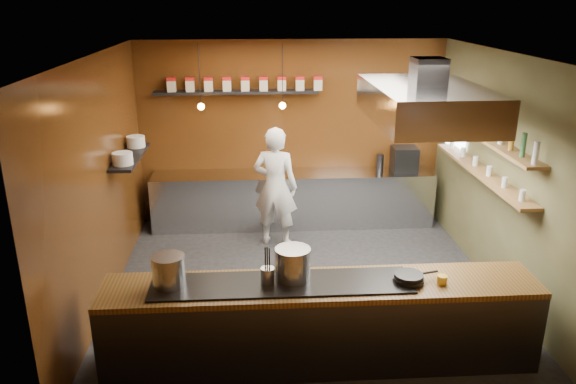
{
  "coord_description": "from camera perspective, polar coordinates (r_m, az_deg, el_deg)",
  "views": [
    {
      "loc": [
        -0.66,
        -6.56,
        3.64
      ],
      "look_at": [
        -0.2,
        0.4,
        1.2
      ],
      "focal_mm": 35.0,
      "sensor_mm": 36.0,
      "label": 1
    }
  ],
  "objects": [
    {
      "name": "tin_shelf",
      "position": [
        9.04,
        -5.31,
        10.06
      ],
      "size": [
        2.6,
        0.26,
        0.04
      ],
      "primitive_type": "cube",
      "color": "black",
      "rests_on": "back_wall"
    },
    {
      "name": "extractor_hood",
      "position": [
        6.57,
        13.85,
        8.81
      ],
      "size": [
        1.2,
        2.0,
        0.72
      ],
      "color": "#38383D",
      "rests_on": "ceiling"
    },
    {
      "name": "espresso_machine",
      "position": [
        9.45,
        11.74,
        3.31
      ],
      "size": [
        0.41,
        0.39,
        0.4
      ],
      "primitive_type": "cube",
      "rotation": [
        0.0,
        0.0,
        -0.02
      ],
      "color": "black",
      "rests_on": "prep_counter"
    },
    {
      "name": "prep_counter",
      "position": [
        9.32,
        0.53,
        -0.71
      ],
      "size": [
        4.6,
        0.65,
        0.9
      ],
      "primitive_type": "cube",
      "color": "silver",
      "rests_on": "floor"
    },
    {
      "name": "pass_counter",
      "position": [
        5.93,
        3.29,
        -13.11
      ],
      "size": [
        4.4,
        0.72,
        0.94
      ],
      "color": "#38383D",
      "rests_on": "floor"
    },
    {
      "name": "storage_tins",
      "position": [
        9.02,
        -4.37,
        10.91
      ],
      "size": [
        2.43,
        0.13,
        0.22
      ],
      "color": "#BEB59D",
      "rests_on": "tin_shelf"
    },
    {
      "name": "stockpot_large",
      "position": [
        5.66,
        -12.01,
        -7.84
      ],
      "size": [
        0.39,
        0.39,
        0.32
      ],
      "primitive_type": "cylinder",
      "rotation": [
        0.0,
        0.0,
        -0.22
      ],
      "color": "#B4B7BC",
      "rests_on": "pass_counter"
    },
    {
      "name": "plate_stacks",
      "position": [
        8.0,
        -15.79,
        4.16
      ],
      "size": [
        0.26,
        1.16,
        0.16
      ],
      "color": "silver",
      "rests_on": "plate_shelf"
    },
    {
      "name": "bottle_shelf_upper",
      "position": [
        7.69,
        19.42,
        5.27
      ],
      "size": [
        0.26,
        2.8,
        0.04
      ],
      "primitive_type": "cube",
      "color": "olive",
      "rests_on": "right_wall"
    },
    {
      "name": "chef",
      "position": [
        8.45,
        -1.28,
        0.53
      ],
      "size": [
        0.77,
        0.62,
        1.84
      ],
      "primitive_type": "imported",
      "rotation": [
        0.0,
        0.0,
        2.85
      ],
      "color": "silver",
      "rests_on": "floor"
    },
    {
      "name": "butter_jar",
      "position": [
        5.86,
        15.39,
        -8.6
      ],
      "size": [
        0.13,
        0.13,
        0.09
      ],
      "primitive_type": "cylinder",
      "rotation": [
        0.0,
        0.0,
        0.35
      ],
      "color": "gold",
      "rests_on": "pass_counter"
    },
    {
      "name": "frying_pan",
      "position": [
        5.8,
        12.19,
        -8.48
      ],
      "size": [
        0.48,
        0.31,
        0.08
      ],
      "color": "black",
      "rests_on": "pass_counter"
    },
    {
      "name": "pendant_right",
      "position": [
        8.41,
        -0.56,
        9.11
      ],
      "size": [
        0.1,
        0.1,
        0.95
      ],
      "color": "black",
      "rests_on": "ceiling"
    },
    {
      "name": "utensil_crock",
      "position": [
        5.6,
        -2.09,
        -8.53
      ],
      "size": [
        0.15,
        0.15,
        0.18
      ],
      "primitive_type": "cylinder",
      "rotation": [
        0.0,
        0.0,
        -0.11
      ],
      "color": "silver",
      "rests_on": "pass_counter"
    },
    {
      "name": "wine_glasses",
      "position": [
        7.78,
        19.11,
        2.53
      ],
      "size": [
        0.07,
        2.37,
        0.13
      ],
      "color": "silver",
      "rests_on": "bottle_shelf_lower"
    },
    {
      "name": "floor",
      "position": [
        7.53,
        1.77,
        -9.6
      ],
      "size": [
        5.0,
        5.0,
        0.0
      ],
      "primitive_type": "plane",
      "color": "black",
      "rests_on": "ground"
    },
    {
      "name": "plate_shelf",
      "position": [
        8.02,
        -15.73,
        3.47
      ],
      "size": [
        0.3,
        1.4,
        0.04
      ],
      "primitive_type": "cube",
      "color": "black",
      "rests_on": "left_wall"
    },
    {
      "name": "pendant_left",
      "position": [
        8.43,
        -8.84,
        8.91
      ],
      "size": [
        0.1,
        0.1,
        0.95
      ],
      "color": "black",
      "rests_on": "ceiling"
    },
    {
      "name": "bottles",
      "position": [
        7.66,
        19.54,
        6.29
      ],
      "size": [
        0.06,
        2.66,
        0.24
      ],
      "color": "silver",
      "rests_on": "bottle_shelf_upper"
    },
    {
      "name": "ceiling",
      "position": [
        6.63,
        2.05,
        13.76
      ],
      "size": [
        5.0,
        5.0,
        0.0
      ],
      "primitive_type": "plane",
      "rotation": [
        3.14,
        0.0,
        0.0
      ],
      "color": "silver",
      "rests_on": "back_wall"
    },
    {
      "name": "right_wall",
      "position": [
        7.59,
        21.04,
        1.62
      ],
      "size": [
        0.0,
        5.0,
        5.0
      ],
      "primitive_type": "plane",
      "rotation": [
        1.57,
        0.0,
        -1.57
      ],
      "color": "#454427",
      "rests_on": "ground"
    },
    {
      "name": "stockpot_small",
      "position": [
        5.65,
        0.48,
        -7.32
      ],
      "size": [
        0.39,
        0.39,
        0.34
      ],
      "primitive_type": "cylinder",
      "rotation": [
        0.0,
        0.0,
        -0.09
      ],
      "color": "#B1B3B8",
      "rests_on": "pass_counter"
    },
    {
      "name": "bottle_shelf_lower",
      "position": [
        7.8,
        19.04,
        1.93
      ],
      "size": [
        0.26,
        2.8,
        0.04
      ],
      "primitive_type": "cube",
      "color": "olive",
      "rests_on": "right_wall"
    },
    {
      "name": "window_pane",
      "position": [
        9.0,
        16.68,
        7.35
      ],
      "size": [
        0.0,
        1.0,
        1.0
      ],
      "primitive_type": "plane",
      "rotation": [
        1.57,
        0.0,
        -1.57
      ],
      "color": "white",
      "rests_on": "right_wall"
    },
    {
      "name": "back_wall",
      "position": [
        9.34,
        0.4,
        6.05
      ],
      "size": [
        5.0,
        0.0,
        5.0
      ],
      "primitive_type": "plane",
      "rotation": [
        1.57,
        0.0,
        0.0
      ],
      "color": "#3C1F0B",
      "rests_on": "ground"
    },
    {
      "name": "left_wall",
      "position": [
        7.14,
        -18.49,
        0.85
      ],
      "size": [
        0.0,
        5.0,
        5.0
      ],
      "primitive_type": "plane",
      "rotation": [
        1.57,
        0.0,
        1.57
      ],
      "color": "#3C1F0B",
      "rests_on": "ground"
    }
  ]
}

